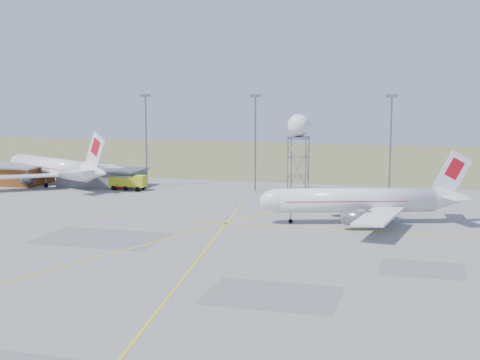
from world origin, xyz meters
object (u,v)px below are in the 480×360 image
(airliner_far, at_px, (54,168))
(baggage_tug, at_px, (118,187))
(airliner_main, at_px, (360,201))
(fire_truck, at_px, (129,183))
(radar_tower, at_px, (298,150))

(airliner_far, relative_size, baggage_tug, 14.18)
(airliner_main, distance_m, airliner_far, 75.09)
(airliner_main, distance_m, fire_truck, 56.53)
(airliner_far, relative_size, fire_truck, 4.39)
(airliner_far, xyz_separation_m, fire_truck, (19.31, -1.77, -2.41))
(fire_truck, bearing_deg, baggage_tug, -174.04)
(airliner_far, relative_size, radar_tower, 2.15)
(airliner_main, bearing_deg, fire_truck, -42.08)
(radar_tower, distance_m, fire_truck, 37.32)
(airliner_main, height_order, baggage_tug, airliner_main)
(airliner_far, bearing_deg, fire_truck, -157.65)
(radar_tower, bearing_deg, airliner_far, -178.94)
(fire_truck, relative_size, baggage_tug, 3.23)
(radar_tower, bearing_deg, fire_truck, -175.61)
(airliner_main, height_order, radar_tower, radar_tower)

